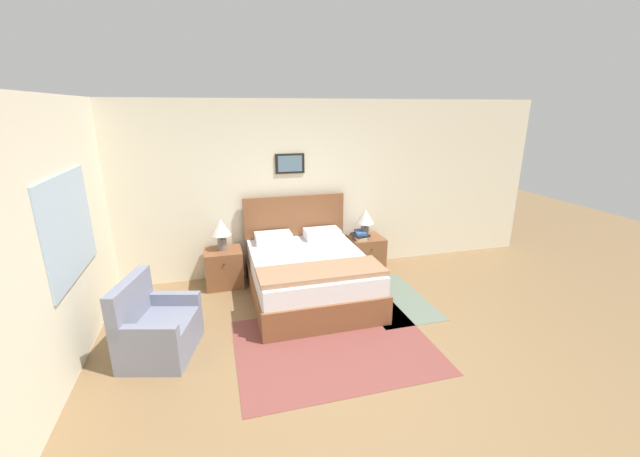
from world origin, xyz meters
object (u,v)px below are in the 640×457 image
Objects in this scene: armchair at (156,329)px; nightstand_by_door at (365,253)px; table_lamp_near_window at (221,229)px; table_lamp_by_door at (365,218)px; bed at (309,274)px; nightstand_near_window at (224,267)px.

nightstand_by_door is at bearing 132.72° from armchair.
table_lamp_near_window is 2.17m from table_lamp_by_door.
armchair is 3.34m from table_lamp_by_door.
bed reaches higher than table_lamp_by_door.
nightstand_near_window is at bearing -82.87° from table_lamp_near_window.
table_lamp_near_window is 1.00× the size of table_lamp_by_door.
bed reaches higher than armchair.
bed reaches higher than nightstand_by_door.
nightstand_near_window is at bearing -179.56° from table_lamp_by_door.
table_lamp_by_door is at bearing 133.12° from armchair.
bed is 2.02m from armchair.
nightstand_by_door is 1.20× the size of table_lamp_by_door.
nightstand_by_door is 2.26m from table_lamp_near_window.
table_lamp_near_window is at bearing 147.02° from bed.
armchair is at bearing -115.92° from table_lamp_near_window.
bed is 1.29m from nightstand_near_window.
table_lamp_near_window is at bearing 180.00° from table_lamp_by_door.
table_lamp_near_window is (-0.00, 0.02, 0.57)m from nightstand_near_window.
nightstand_near_window is 1.20× the size of table_lamp_by_door.
table_lamp_by_door is (1.07, 0.71, 0.51)m from bed.
nightstand_by_door is 1.20× the size of table_lamp_near_window.
bed is at bearing -32.42° from nightstand_near_window.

